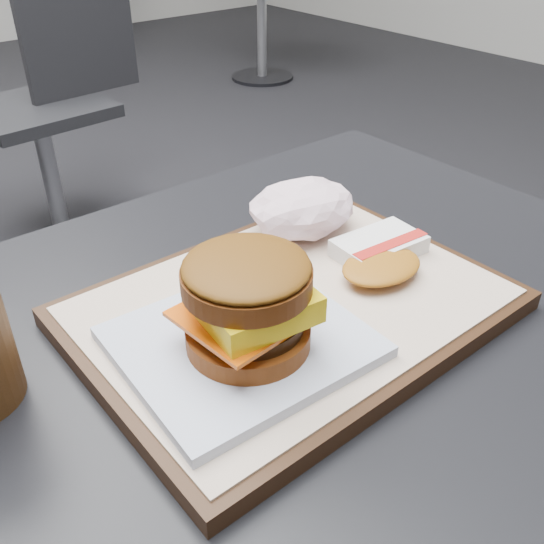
{
  "coord_description": "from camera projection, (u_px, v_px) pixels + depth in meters",
  "views": [
    {
      "loc": [
        -0.31,
        -0.35,
        1.12
      ],
      "look_at": [
        -0.04,
        -0.02,
        0.83
      ],
      "focal_mm": 40.0,
      "sensor_mm": 36.0,
      "label": 1
    }
  ],
  "objects": [
    {
      "name": "customer_table",
      "position": [
        286.0,
        440.0,
        0.68
      ],
      "size": [
        0.8,
        0.6,
        0.77
      ],
      "color": "#A5A5AA",
      "rests_on": "ground"
    },
    {
      "name": "crumpled_wrapper",
      "position": [
        303.0,
        208.0,
        0.65
      ],
      "size": [
        0.12,
        0.1,
        0.05
      ],
      "primitive_type": null,
      "color": "white",
      "rests_on": "serving_tray"
    },
    {
      "name": "neighbor_chair",
      "position": [
        53.0,
        91.0,
        2.03
      ],
      "size": [
        0.62,
        0.45,
        0.88
      ],
      "color": "#9A9A9E",
      "rests_on": "ground"
    },
    {
      "name": "serving_tray",
      "position": [
        291.0,
        308.0,
        0.56
      ],
      "size": [
        0.38,
        0.28,
        0.02
      ],
      "color": "black",
      "rests_on": "customer_table"
    },
    {
      "name": "hash_brown",
      "position": [
        380.0,
        255.0,
        0.6
      ],
      "size": [
        0.12,
        0.09,
        0.02
      ],
      "color": "white",
      "rests_on": "serving_tray"
    },
    {
      "name": "breakfast_sandwich",
      "position": [
        246.0,
        312.0,
        0.47
      ],
      "size": [
        0.2,
        0.18,
        0.09
      ],
      "color": "white",
      "rests_on": "serving_tray"
    }
  ]
}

